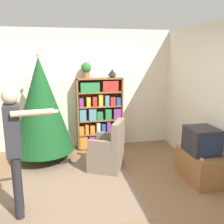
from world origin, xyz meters
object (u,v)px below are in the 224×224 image
standing_person (15,143)px  potted_plant (86,69)px  television (201,140)px  armchair (108,152)px  bookshelf (99,114)px  table_lamp (112,73)px  christmas_tree (41,105)px

standing_person → potted_plant: size_ratio=5.07×
television → armchair: 1.63m
bookshelf → potted_plant: (-0.26, 0.01, 0.99)m
potted_plant → table_lamp: size_ratio=1.64×
television → table_lamp: size_ratio=2.51×
potted_plant → armchair: bearing=-77.8°
table_lamp → bookshelf: bearing=-178.9°
bookshelf → television: (1.40, -1.83, -0.08)m
christmas_tree → potted_plant: bearing=26.9°
bookshelf → potted_plant: potted_plant is taller
armchair → potted_plant: potted_plant is taller
armchair → potted_plant: bearing=-141.2°
christmas_tree → armchair: size_ratio=2.28×
standing_person → potted_plant: bearing=145.1°
television → standing_person: 2.84m
potted_plant → bookshelf: bearing=-1.3°
armchair → television: bearing=89.9°
christmas_tree → potted_plant: christmas_tree is taller
christmas_tree → potted_plant: (0.93, 0.47, 0.65)m
christmas_tree → table_lamp: 1.66m
christmas_tree → bookshelf: bearing=21.4°
bookshelf → table_lamp: table_lamp is taller
standing_person → christmas_tree: bearing=165.4°
television → table_lamp: 2.36m
armchair → standing_person: 1.88m
armchair → standing_person: size_ratio=0.55×
christmas_tree → standing_person: (-0.22, -1.73, -0.13)m
television → standing_person: size_ratio=0.30×
television → christmas_tree: 2.96m
television → armchair: armchair is taller
christmas_tree → television: bearing=-27.8°
standing_person → table_lamp: 2.87m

